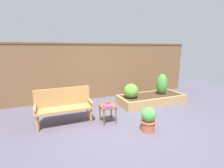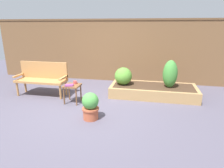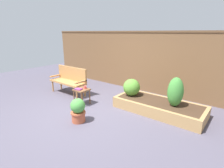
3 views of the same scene
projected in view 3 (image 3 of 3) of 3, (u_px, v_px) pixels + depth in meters
The scene contains 10 objects.
ground_plane at pixel (85, 111), 4.92m from camera, with size 14.00×14.00×0.00m, color #514C5B.
fence_back at pixel (134, 61), 6.57m from camera, with size 8.40×0.14×2.16m.
garden_bench at pixel (70, 78), 6.18m from camera, with size 1.44×0.48×0.94m.
side_table at pixel (82, 92), 5.26m from camera, with size 0.40×0.40×0.48m.
cup_on_table at pixel (85, 87), 5.28m from camera, with size 0.12×0.09×0.08m.
book_on_table at pixel (78, 89), 5.18m from camera, with size 0.20×0.16×0.03m, color #7F3875.
potted_boxwood at pixel (78, 110), 4.24m from camera, with size 0.36×0.36×0.59m.
raised_planter_bed at pixel (158, 107), 4.82m from camera, with size 2.40×1.00×0.30m.
shrub_near_bench at pixel (132, 87), 5.18m from camera, with size 0.50×0.50×0.50m.
shrub_far_corner at pixel (175, 92), 4.39m from camera, with size 0.39×0.39×0.75m.
Camera 3 is at (3.39, -3.06, 2.11)m, focal length 28.16 mm.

